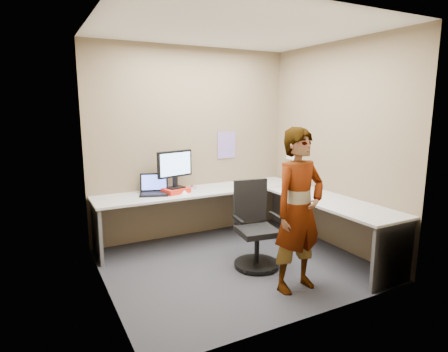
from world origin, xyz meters
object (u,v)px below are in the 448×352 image
desk (251,205)px  monitor (175,166)px  office_chair (255,232)px  person (299,211)px

desk → monitor: 1.14m
monitor → office_chair: bearing=-76.3°
person → desk: bearing=76.9°
office_chair → person: size_ratio=0.60×
desk → office_chair: bearing=-116.4°
monitor → office_chair: 1.41m
desk → office_chair: 0.58m
monitor → office_chair: monitor is taller
office_chair → person: (0.08, -0.68, 0.43)m
office_chair → person: bearing=-74.9°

